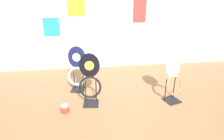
{
  "coord_description": "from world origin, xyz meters",
  "views": [
    {
      "loc": [
        -0.37,
        -2.56,
        2.05
      ],
      "look_at": [
        0.07,
        0.89,
        0.55
      ],
      "focal_mm": 32.0,
      "sensor_mm": 36.0,
      "label": 1
    }
  ],
  "objects_px": {
    "toilet_seat_display_white_plain": "(174,81)",
    "paint_can": "(65,108)",
    "toilet_seat_display_jazz_black": "(90,81)",
    "toilet_seat_display_navy_moon": "(77,70)"
  },
  "relations": [
    {
      "from": "toilet_seat_display_white_plain",
      "to": "paint_can",
      "type": "xyz_separation_m",
      "value": [
        -1.98,
        -0.12,
        -0.34
      ]
    },
    {
      "from": "paint_can",
      "to": "toilet_seat_display_navy_moon",
      "type": "bearing_deg",
      "value": 75.06
    },
    {
      "from": "toilet_seat_display_navy_moon",
      "to": "paint_can",
      "type": "xyz_separation_m",
      "value": [
        -0.21,
        -0.77,
        -0.37
      ]
    },
    {
      "from": "toilet_seat_display_white_plain",
      "to": "paint_can",
      "type": "relative_size",
      "value": 5.56
    },
    {
      "from": "toilet_seat_display_jazz_black",
      "to": "paint_can",
      "type": "height_order",
      "value": "toilet_seat_display_jazz_black"
    },
    {
      "from": "toilet_seat_display_white_plain",
      "to": "paint_can",
      "type": "bearing_deg",
      "value": -176.59
    },
    {
      "from": "toilet_seat_display_jazz_black",
      "to": "toilet_seat_display_white_plain",
      "type": "bearing_deg",
      "value": -2.7
    },
    {
      "from": "toilet_seat_display_jazz_black",
      "to": "paint_can",
      "type": "distance_m",
      "value": 0.64
    },
    {
      "from": "toilet_seat_display_jazz_black",
      "to": "toilet_seat_display_navy_moon",
      "type": "xyz_separation_m",
      "value": [
        -0.25,
        0.58,
        -0.03
      ]
    },
    {
      "from": "toilet_seat_display_jazz_black",
      "to": "toilet_seat_display_navy_moon",
      "type": "height_order",
      "value": "toilet_seat_display_jazz_black"
    }
  ]
}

